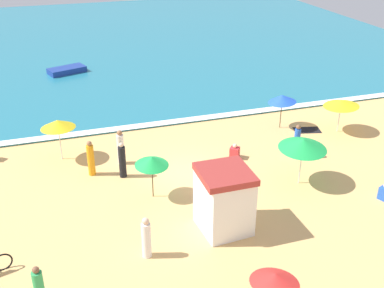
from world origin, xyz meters
name	(u,v)px	position (x,y,z in m)	size (l,w,h in m)	color
ground_plane	(187,174)	(0.00, 0.00, 0.00)	(60.00, 60.00, 0.00)	#E5B26B
ocean_water	(104,41)	(0.00, 28.00, 0.05)	(60.00, 44.00, 0.10)	teal
wave_breaker_foam	(157,124)	(0.00, 6.30, 0.10)	(57.00, 0.70, 0.01)	white
lifeguard_cabana	(224,200)	(0.11, -4.69, 1.37)	(2.03, 2.15, 2.71)	white
beach_umbrella_0	(152,161)	(-2.09, -1.45, 1.84)	(1.78, 1.81, 2.11)	#4C3823
beach_umbrella_1	(58,124)	(-5.81, 3.58, 2.02)	(2.45, 2.45, 2.25)	silver
beach_umbrella_2	(275,278)	(-0.19, -9.72, 1.71)	(2.22, 2.22, 1.96)	#4C3823
beach_umbrella_4	(303,144)	(4.89, -2.44, 2.10)	(2.44, 2.46, 2.41)	silver
beach_umbrella_8	(282,99)	(7.03, 3.70, 1.86)	(1.94, 1.91, 2.16)	#4C3823
beach_umbrella_9	(341,103)	(10.04, 2.15, 1.78)	(2.51, 2.50, 2.03)	silver
beachgoer_0	(91,159)	(-4.50, 1.44, 0.87)	(0.42, 0.42, 1.84)	orange
beachgoer_2	(384,193)	(7.87, -4.88, 0.34)	(0.55, 0.55, 0.81)	blue
beachgoer_5	(297,142)	(6.03, -0.04, 0.91)	(0.45, 0.45, 1.90)	blue
beachgoer_6	(121,148)	(-2.91, 2.13, 0.90)	(0.51, 0.51, 1.89)	white
beachgoer_7	(235,152)	(2.92, 0.90, 0.35)	(0.65, 0.65, 0.84)	red
beachgoer_8	(122,161)	(-3.07, 0.77, 0.87)	(0.50, 0.50, 1.85)	black
beachgoer_9	(207,185)	(0.39, -1.86, 0.38)	(0.58, 0.58, 0.90)	#D84CA5
beachgoer_10	(146,238)	(-3.29, -5.46, 0.83)	(0.50, 0.50, 1.74)	white
beach_towel_0	(307,130)	(8.41, 2.83, 0.01)	(1.74, 1.29, 0.01)	black
small_boat_0	(67,70)	(-4.40, 18.31, 0.32)	(3.16, 2.24, 0.44)	navy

